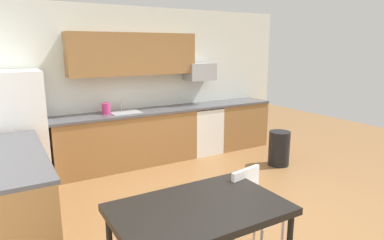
# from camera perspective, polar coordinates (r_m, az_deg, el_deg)

# --- Properties ---
(ground_plane) EXTENTS (12.00, 12.00, 0.00)m
(ground_plane) POSITION_cam_1_polar(r_m,az_deg,el_deg) (4.33, 6.96, -15.59)
(ground_plane) COLOR olive
(wall_back) EXTENTS (5.80, 0.10, 2.70)m
(wall_back) POSITION_cam_1_polar(r_m,az_deg,el_deg) (6.17, -7.81, 6.06)
(wall_back) COLOR silver
(wall_back) RESTS_ON ground
(cabinet_run_back) EXTENTS (2.44, 0.60, 0.90)m
(cabinet_run_back) POSITION_cam_1_polar(r_m,az_deg,el_deg) (5.84, -11.02, -3.45)
(cabinet_run_back) COLOR olive
(cabinet_run_back) RESTS_ON ground
(cabinet_run_back_right) EXTENTS (1.11, 0.60, 0.90)m
(cabinet_run_back_right) POSITION_cam_1_polar(r_m,az_deg,el_deg) (6.95, 7.74, -0.75)
(cabinet_run_back_right) COLOR olive
(cabinet_run_back_right) RESTS_ON ground
(cabinet_run_left) EXTENTS (0.60, 2.00, 0.90)m
(cabinet_run_left) POSITION_cam_1_polar(r_m,az_deg,el_deg) (4.13, -27.75, -11.55)
(cabinet_run_left) COLOR olive
(cabinet_run_left) RESTS_ON ground
(countertop_back) EXTENTS (4.80, 0.64, 0.04)m
(countertop_back) POSITION_cam_1_polar(r_m,az_deg,el_deg) (5.92, -6.38, 1.60)
(countertop_back) COLOR #4C4C51
(countertop_back) RESTS_ON cabinet_run_back
(countertop_left) EXTENTS (0.64, 2.00, 0.04)m
(countertop_left) POSITION_cam_1_polar(r_m,az_deg,el_deg) (3.97, -28.43, -5.31)
(countertop_left) COLOR #4C4C51
(countertop_left) RESTS_ON cabinet_run_left
(upper_cabinets_back) EXTENTS (2.20, 0.34, 0.70)m
(upper_cabinets_back) POSITION_cam_1_polar(r_m,az_deg,el_deg) (5.82, -9.90, 11.03)
(upper_cabinets_back) COLOR olive
(refrigerator) EXTENTS (0.76, 0.70, 1.70)m
(refrigerator) POSITION_cam_1_polar(r_m,az_deg,el_deg) (5.37, -27.74, -1.66)
(refrigerator) COLOR white
(refrigerator) RESTS_ON ground
(oven_range) EXTENTS (0.60, 0.60, 0.91)m
(oven_range) POSITION_cam_1_polar(r_m,az_deg,el_deg) (6.47, 1.76, -1.59)
(oven_range) COLOR white
(oven_range) RESTS_ON ground
(microwave) EXTENTS (0.54, 0.36, 0.32)m
(microwave) POSITION_cam_1_polar(r_m,az_deg,el_deg) (6.38, 1.35, 8.25)
(microwave) COLOR #9EA0A5
(sink_basin) EXTENTS (0.48, 0.40, 0.14)m
(sink_basin) POSITION_cam_1_polar(r_m,az_deg,el_deg) (5.73, -11.29, 0.67)
(sink_basin) COLOR #A5A8AD
(sink_basin) RESTS_ON countertop_back
(sink_faucet) EXTENTS (0.02, 0.02, 0.24)m
(sink_faucet) POSITION_cam_1_polar(r_m,az_deg,el_deg) (5.87, -11.94, 2.51)
(sink_faucet) COLOR #B2B5BA
(sink_faucet) RESTS_ON countertop_back
(dining_table) EXTENTS (1.40, 0.90, 0.77)m
(dining_table) POSITION_cam_1_polar(r_m,az_deg,el_deg) (2.82, 1.24, -15.60)
(dining_table) COLOR black
(dining_table) RESTS_ON ground
(chair_near_table) EXTENTS (0.47, 0.47, 0.85)m
(chair_near_table) POSITION_cam_1_polar(r_m,az_deg,el_deg) (3.44, 10.44, -14.11)
(chair_near_table) COLOR white
(chair_near_table) RESTS_ON ground
(trash_bin) EXTENTS (0.36, 0.36, 0.60)m
(trash_bin) POSITION_cam_1_polar(r_m,az_deg,el_deg) (5.99, 14.64, -4.71)
(trash_bin) COLOR black
(trash_bin) RESTS_ON ground
(kettle) EXTENTS (0.14, 0.14, 0.20)m
(kettle) POSITION_cam_1_polar(r_m,az_deg,el_deg) (5.66, -14.46, 1.82)
(kettle) COLOR #CC3372
(kettle) RESTS_ON countertop_back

